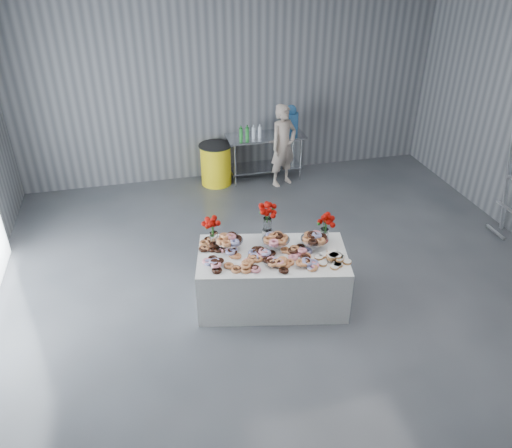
{
  "coord_description": "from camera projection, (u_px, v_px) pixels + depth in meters",
  "views": [
    {
      "loc": [
        -1.74,
        -4.64,
        4.34
      ],
      "look_at": [
        -0.41,
        0.8,
        0.98
      ],
      "focal_mm": 35.0,
      "sensor_mm": 36.0,
      "label": 1
    }
  ],
  "objects": [
    {
      "name": "cake_stand_mid",
      "position": [
        276.0,
        239.0,
        6.4
      ],
      "size": [
        0.36,
        0.36,
        0.17
      ],
      "color": "silver",
      "rests_on": "display_table"
    },
    {
      "name": "drink_bottles",
      "position": [
        250.0,
        132.0,
        9.31
      ],
      "size": [
        0.54,
        0.08,
        0.27
      ],
      "primitive_type": null,
      "color": "#268C33",
      "rests_on": "prep_table"
    },
    {
      "name": "bouquet_right",
      "position": [
        325.0,
        221.0,
        6.46
      ],
      "size": [
        0.26,
        0.26,
        0.42
      ],
      "color": "white",
      "rests_on": "display_table"
    },
    {
      "name": "water_jug",
      "position": [
        291.0,
        121.0,
        9.5
      ],
      "size": [
        0.28,
        0.28,
        0.55
      ],
      "color": "#397FC4",
      "rests_on": "prep_table"
    },
    {
      "name": "cake_stand_left",
      "position": [
        229.0,
        239.0,
        6.38
      ],
      "size": [
        0.36,
        0.36,
        0.17
      ],
      "color": "silver",
      "rests_on": "display_table"
    },
    {
      "name": "danish_pile",
      "position": [
        333.0,
        256.0,
        6.2
      ],
      "size": [
        0.48,
        0.48,
        0.11
      ],
      "primitive_type": null,
      "color": "white",
      "rests_on": "display_table"
    },
    {
      "name": "display_table",
      "position": [
        272.0,
        278.0,
        6.53
      ],
      "size": [
        2.07,
        1.37,
        0.75
      ],
      "primitive_type": "cube",
      "rotation": [
        0.0,
        0.0,
        -0.21
      ],
      "color": "white",
      "rests_on": "ground"
    },
    {
      "name": "donut_mounds",
      "position": [
        274.0,
        253.0,
        6.28
      ],
      "size": [
        1.93,
        1.16,
        0.09
      ],
      "primitive_type": null,
      "rotation": [
        0.0,
        0.0,
        -0.21
      ],
      "color": "#CD834B",
      "rests_on": "display_table"
    },
    {
      "name": "cake_stand_right",
      "position": [
        315.0,
        238.0,
        6.41
      ],
      "size": [
        0.36,
        0.36,
        0.17
      ],
      "color": "silver",
      "rests_on": "display_table"
    },
    {
      "name": "bouquet_center",
      "position": [
        268.0,
        215.0,
        6.44
      ],
      "size": [
        0.26,
        0.26,
        0.57
      ],
      "color": "silver",
      "rests_on": "display_table"
    },
    {
      "name": "ground",
      "position": [
        301.0,
        316.0,
        6.45
      ],
      "size": [
        9.0,
        9.0,
        0.0
      ],
      "primitive_type": "plane",
      "color": "#3A3D42",
      "rests_on": "ground"
    },
    {
      "name": "prep_table",
      "position": [
        265.0,
        149.0,
        9.67
      ],
      "size": [
        1.5,
        0.6,
        0.9
      ],
      "color": "silver",
      "rests_on": "ground"
    },
    {
      "name": "room_walls",
      "position": [
        286.0,
        119.0,
        5.1
      ],
      "size": [
        8.04,
        9.04,
        4.02
      ],
      "color": "slate",
      "rests_on": "ground"
    },
    {
      "name": "trash_barrel",
      "position": [
        216.0,
        164.0,
        9.58
      ],
      "size": [
        0.63,
        0.63,
        0.8
      ],
      "rotation": [
        0.0,
        0.0,
        0.38
      ],
      "color": "yellow",
      "rests_on": "ground"
    },
    {
      "name": "bouquet_left",
      "position": [
        213.0,
        225.0,
        6.38
      ],
      "size": [
        0.26,
        0.26,
        0.42
      ],
      "color": "white",
      "rests_on": "display_table"
    },
    {
      "name": "person",
      "position": [
        283.0,
        146.0,
        9.38
      ],
      "size": [
        0.68,
        0.58,
        1.57
      ],
      "primitive_type": "imported",
      "rotation": [
        0.0,
        0.0,
        0.42
      ],
      "color": "#CC8C93",
      "rests_on": "ground"
    }
  ]
}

